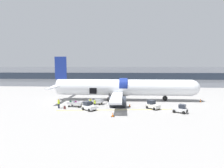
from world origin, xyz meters
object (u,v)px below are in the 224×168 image
at_px(ground_crew_driver, 95,103).
at_px(suitcase_on_tarmac_upright, 65,108).
at_px(airplane, 122,88).
at_px(baggage_tug_lead, 153,105).
at_px(ground_crew_loader_b, 59,103).
at_px(baggage_cart_loading, 75,104).
at_px(baggage_tug_mid, 89,106).
at_px(baggage_tug_rear, 180,109).
at_px(ground_crew_loader_a, 90,102).
at_px(baggage_cart_queued, 96,102).

relative_size(ground_crew_driver, suitcase_on_tarmac_upright, 2.49).
xyz_separation_m(airplane, baggage_tug_lead, (6.10, -8.55, -2.36)).
bearing_deg(ground_crew_loader_b, baggage_cart_loading, 27.95).
xyz_separation_m(baggage_tug_mid, baggage_tug_rear, (16.60, -0.88, -0.04)).
distance_m(baggage_tug_lead, baggage_tug_rear, 5.19).
bearing_deg(baggage_cart_loading, baggage_tug_mid, -38.81).
xyz_separation_m(baggage_tug_lead, baggage_tug_mid, (-12.18, -1.83, -0.02)).
relative_size(baggage_cart_loading, ground_crew_loader_b, 2.12).
distance_m(baggage_tug_mid, ground_crew_loader_b, 6.27).
height_order(ground_crew_loader_a, ground_crew_loader_b, ground_crew_loader_b).
distance_m(baggage_tug_mid, baggage_cart_queued, 5.31).
xyz_separation_m(baggage_tug_lead, ground_crew_driver, (-11.37, 0.41, 0.14)).
bearing_deg(baggage_tug_rear, baggage_tug_lead, 148.51).
bearing_deg(baggage_tug_lead, airplane, 125.48).
xyz_separation_m(baggage_cart_loading, ground_crew_loader_b, (-2.89, -1.53, 0.43)).
bearing_deg(baggage_cart_loading, baggage_tug_rear, -10.02).
bearing_deg(ground_crew_loader_a, suitcase_on_tarmac_upright, -152.23).
bearing_deg(baggage_tug_rear, ground_crew_driver, 168.83).
bearing_deg(suitcase_on_tarmac_upright, airplane, 42.43).
bearing_deg(baggage_tug_mid, ground_crew_driver, 70.11).
bearing_deg(baggage_tug_mid, ground_crew_loader_a, 94.89).
height_order(baggage_tug_lead, baggage_cart_loading, baggage_tug_lead).
xyz_separation_m(airplane, ground_crew_loader_a, (-6.33, -7.54, -2.18)).
bearing_deg(ground_crew_loader_a, ground_crew_driver, -29.97).
xyz_separation_m(airplane, suitcase_on_tarmac_upright, (-10.85, -9.92, -2.79)).
xyz_separation_m(airplane, baggage_tug_rear, (10.52, -11.26, -2.42)).
bearing_deg(suitcase_on_tarmac_upright, ground_crew_loader_a, 27.77).
relative_size(airplane, ground_crew_loader_a, 21.71).
bearing_deg(ground_crew_loader_a, ground_crew_loader_b, -163.57).
xyz_separation_m(ground_crew_driver, suitcase_on_tarmac_upright, (-5.58, -1.78, -0.57)).
distance_m(airplane, ground_crew_loader_b, 15.51).
xyz_separation_m(baggage_tug_rear, ground_crew_driver, (-15.79, 3.12, 0.20)).
bearing_deg(ground_crew_loader_a, baggage_cart_loading, -175.98).
xyz_separation_m(baggage_tug_mid, ground_crew_loader_a, (-0.24, 2.85, 0.20)).
height_order(baggage_cart_loading, ground_crew_loader_a, ground_crew_loader_a).
height_order(baggage_tug_mid, suitcase_on_tarmac_upright, baggage_tug_mid).
xyz_separation_m(baggage_cart_queued, suitcase_on_tarmac_upright, (-5.31, -4.81, -0.31)).
distance_m(baggage_tug_lead, baggage_tug_mid, 12.32).
xyz_separation_m(baggage_tug_rear, baggage_cart_queued, (-16.06, 6.16, -0.06)).
distance_m(baggage_cart_loading, suitcase_on_tarmac_upright, 2.65).
bearing_deg(ground_crew_driver, baggage_cart_loading, 174.48).
xyz_separation_m(baggage_tug_mid, ground_crew_driver, (0.81, 2.24, 0.16)).
xyz_separation_m(airplane, ground_crew_loader_b, (-12.25, -9.28, -2.08)).
xyz_separation_m(baggage_tug_mid, ground_crew_loader_b, (-6.17, 1.10, 0.30)).
relative_size(ground_crew_loader_a, ground_crew_driver, 1.06).
height_order(ground_crew_loader_a, suitcase_on_tarmac_upright, ground_crew_loader_a).
distance_m(ground_crew_loader_b, ground_crew_driver, 7.07).
relative_size(baggage_tug_lead, baggage_tug_mid, 0.98).
relative_size(baggage_cart_queued, suitcase_on_tarmac_upright, 6.35).
relative_size(ground_crew_loader_b, ground_crew_driver, 1.17).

